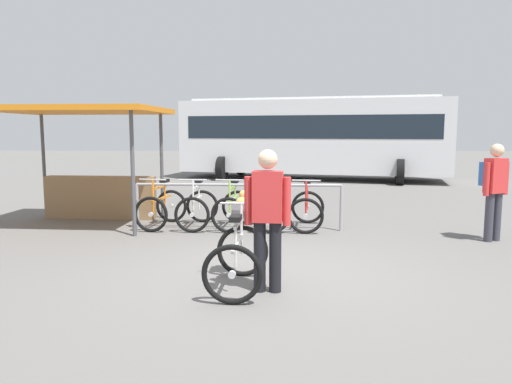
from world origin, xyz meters
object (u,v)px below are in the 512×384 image
racked_bike_blue (270,209)px  person_with_featured_bike (268,214)px  racked_bike_white (197,208)px  pedestrian_with_backpack (494,186)px  racked_bike_red (307,209)px  bus_distant (312,134)px  racked_bike_orange (162,208)px  featured_bicycle (239,246)px  racked_bike_lime (233,209)px  market_stall (90,154)px

racked_bike_blue → person_with_featured_bike: size_ratio=0.69×
racked_bike_blue → person_with_featured_bike: bearing=-90.8°
racked_bike_white → pedestrian_with_backpack: bearing=-11.5°
racked_bike_red → bus_distant: 9.73m
racked_bike_red → bus_distant: bearing=84.1°
racked_bike_orange → racked_bike_white: bearing=-2.1°
racked_bike_orange → featured_bicycle: 3.95m
racked_bike_blue → pedestrian_with_backpack: (3.74, -0.99, 0.57)m
racked_bike_lime → person_with_featured_bike: (0.65, -3.71, 0.54)m
racked_bike_orange → racked_bike_blue: same height
market_stall → person_with_featured_bike: bearing=-49.9°
featured_bicycle → racked_bike_lime: bearing=95.1°
racked_bike_white → racked_bike_lime: same height
racked_bike_orange → pedestrian_with_backpack: (5.84, -1.07, 0.57)m
pedestrian_with_backpack → market_stall: market_stall is taller
racked_bike_red → featured_bicycle: 3.63m
racked_bike_orange → person_with_featured_bike: person_with_featured_bike is taller
racked_bike_lime → racked_bike_blue: (0.70, -0.03, 0.00)m
racked_bike_lime → bus_distant: 9.92m
featured_bicycle → market_stall: market_stall is taller
racked_bike_white → person_with_featured_bike: bearing=-70.1°
person_with_featured_bike → pedestrian_with_backpack: 4.65m
racked_bike_orange → market_stall: bearing=162.6°
featured_bicycle → person_with_featured_bike: bearing=-30.1°
racked_bike_blue → racked_bike_red: bearing=-2.1°
racked_bike_blue → pedestrian_with_backpack: 3.91m
racked_bike_blue → bus_distant: bus_distant is taller
racked_bike_blue → bus_distant: bearing=80.0°
pedestrian_with_backpack → market_stall: size_ratio=0.51×
racked_bike_blue → market_stall: bearing=171.3°
racked_bike_white → featured_bicycle: bearing=-74.1°
pedestrian_with_backpack → market_stall: bearing=168.1°
racked_bike_orange → racked_bike_red: 2.80m
racked_bike_lime → bus_distant: bus_distant is taller
pedestrian_with_backpack → featured_bicycle: bearing=-148.9°
racked_bike_orange → racked_bike_red: size_ratio=1.02×
person_with_featured_bike → market_stall: bearing=130.1°
racked_bike_blue → featured_bicycle: bearing=-96.4°
racked_bike_lime → featured_bicycle: bearing=-84.9°
featured_bicycle → bus_distant: bus_distant is taller
racked_bike_lime → racked_bike_blue: 0.70m
racked_bike_red → market_stall: size_ratio=0.36×
racked_bike_white → racked_bike_red: size_ratio=0.96×
market_stall → racked_bike_blue: bearing=-8.7°
racked_bike_red → pedestrian_with_backpack: size_ratio=0.72×
racked_bike_white → featured_bicycle: size_ratio=0.92×
bus_distant → racked_bike_white: bearing=-108.0°
bus_distant → person_with_featured_bike: bearing=-97.5°
racked_bike_lime → featured_bicycle: size_ratio=0.94×
person_with_featured_bike → racked_bike_blue: bearing=89.2°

